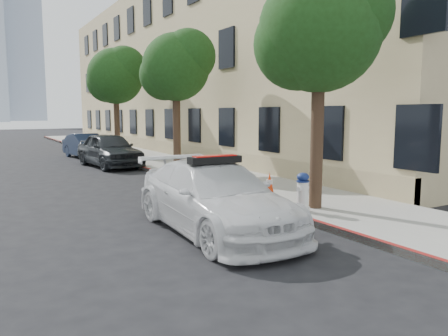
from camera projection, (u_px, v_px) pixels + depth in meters
ground at (170, 211)px, 10.71m from camera, size 120.00×120.00×0.00m
sidewalk at (157, 161)px, 21.06m from camera, size 3.20×50.00×0.15m
curb_strip at (125, 163)px, 20.29m from camera, size 0.12×50.00×0.15m
building at (209, 71)px, 27.52m from camera, size 8.00×36.00×10.00m
tower_right at (15, 45)px, 128.11m from camera, size 14.00×14.00×44.00m
tree_near at (321, 30)px, 9.90m from camera, size 2.92×2.82×5.62m
tree_mid at (177, 67)px, 16.77m from camera, size 2.77×2.64×5.43m
tree_far at (116, 76)px, 23.60m from camera, size 3.10×3.00×5.81m
police_car at (215, 197)px, 8.82m from camera, size 2.09×4.89×1.55m
parked_car_mid at (109, 150)px, 19.37m from camera, size 2.21×4.61×1.52m
parked_car_far at (87, 146)px, 23.12m from camera, size 1.88×4.05×1.28m
fire_hydrant at (303, 193)px, 9.94m from camera, size 0.38×0.35×0.90m
traffic_cone at (269, 187)px, 11.04m from camera, size 0.40×0.40×0.76m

